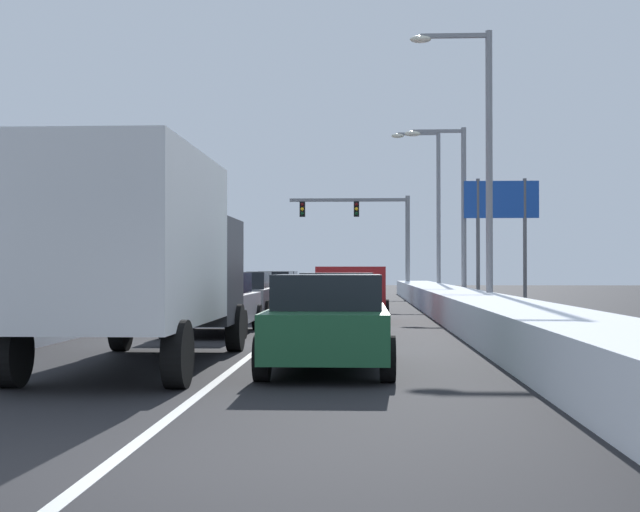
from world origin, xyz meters
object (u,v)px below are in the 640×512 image
at_px(box_truck_center_lane_nearest, 140,250).
at_px(traffic_light_gantry, 370,223).
at_px(sedan_green_right_lane_nearest, 329,322).
at_px(street_lamp_right_far, 432,200).
at_px(sedan_black_center_lane_fourth, 271,290).
at_px(suv_navy_right_lane_fourth, 347,284).
at_px(sedan_white_right_lane_second, 338,305).
at_px(street_lamp_right_mid, 455,198).
at_px(street_lamp_right_near, 479,149).
at_px(sedan_maroon_right_lane_fifth, 352,288).
at_px(sedan_silver_center_lane_second, 214,303).
at_px(suv_red_right_lane_third, 351,288).
at_px(roadside_sign_right, 501,213).
at_px(sedan_tan_center_lane_fifth, 278,287).
at_px(sedan_gray_center_lane_third, 243,295).

xyz_separation_m(box_truck_center_lane_nearest, traffic_light_gantry, (4.10, 41.53, 2.60)).
xyz_separation_m(sedan_green_right_lane_nearest, traffic_light_gantry, (1.04, 41.63, 3.73)).
xyz_separation_m(traffic_light_gantry, street_lamp_right_far, (3.30, -7.33, 0.89)).
bearing_deg(sedan_black_center_lane_fourth, suv_navy_right_lane_fourth, -14.27).
bearing_deg(sedan_white_right_lane_second, sedan_green_right_lane_nearest, -89.62).
relative_size(sedan_black_center_lane_fourth, street_lamp_right_mid, 0.58).
bearing_deg(street_lamp_right_far, street_lamp_right_mid, -88.80).
xyz_separation_m(box_truck_center_lane_nearest, street_lamp_right_near, (7.35, 14.64, 3.58)).
height_order(sedan_maroon_right_lane_fifth, box_truck_center_lane_nearest, box_truck_center_lane_nearest).
distance_m(sedan_silver_center_lane_second, traffic_light_gantry, 34.35).
relative_size(suv_red_right_lane_third, sedan_black_center_lane_fourth, 1.09).
xyz_separation_m(sedan_black_center_lane_fourth, roadside_sign_right, (9.60, 3.49, 3.25)).
distance_m(suv_navy_right_lane_fourth, street_lamp_right_far, 15.45).
height_order(suv_red_right_lane_third, street_lamp_right_far, street_lamp_right_far).
bearing_deg(street_lamp_right_far, sedan_tan_center_lane_fifth, -136.42).
height_order(sedan_white_right_lane_second, sedan_maroon_right_lane_fifth, same).
distance_m(street_lamp_right_near, street_lamp_right_mid, 9.82).
bearing_deg(roadside_sign_right, suv_red_right_lane_third, -118.75).
height_order(sedan_maroon_right_lane_fifth, traffic_light_gantry, traffic_light_gantry).
relative_size(suv_navy_right_lane_fourth, roadside_sign_right, 0.89).
height_order(suv_red_right_lane_third, street_lamp_right_near, street_lamp_right_near).
distance_m(suv_navy_right_lane_fourth, sedan_gray_center_lane_third, 6.77).
relative_size(sedan_maroon_right_lane_fifth, sedan_gray_center_lane_third, 1.00).
xyz_separation_m(suv_navy_right_lane_fourth, sedan_maroon_right_lane_fifth, (0.14, 6.33, -0.25)).
relative_size(box_truck_center_lane_nearest, street_lamp_right_mid, 0.93).
relative_size(traffic_light_gantry, street_lamp_right_near, 0.81).
xyz_separation_m(sedan_tan_center_lane_fifth, traffic_light_gantry, (4.40, 14.65, 3.73)).
height_order(street_lamp_right_mid, roadside_sign_right, street_lamp_right_mid).
bearing_deg(street_lamp_right_mid, sedan_gray_center_lane_third, -127.19).
relative_size(suv_navy_right_lane_fourth, street_lamp_right_far, 0.54).
distance_m(traffic_light_gantry, roadside_sign_right, 18.07).
bearing_deg(street_lamp_right_far, box_truck_center_lane_nearest, -102.20).
height_order(box_truck_center_lane_nearest, sedan_black_center_lane_fourth, box_truck_center_lane_nearest).
distance_m(suv_red_right_lane_third, traffic_light_gantry, 28.94).
bearing_deg(sedan_black_center_lane_fourth, roadside_sign_right, 20.01).
xyz_separation_m(suv_navy_right_lane_fourth, roadside_sign_right, (6.58, 4.26, 3.00)).
relative_size(box_truck_center_lane_nearest, sedan_silver_center_lane_second, 1.60).
distance_m(sedan_maroon_right_lane_fifth, street_lamp_right_mid, 6.24).
relative_size(box_truck_center_lane_nearest, sedan_tan_center_lane_fifth, 1.60).
distance_m(box_truck_center_lane_nearest, sedan_tan_center_lane_fifth, 26.91).
bearing_deg(sedan_gray_center_lane_third, street_lamp_right_near, 4.04).
bearing_deg(sedan_green_right_lane_nearest, sedan_silver_center_lane_second, 112.05).
bearing_deg(traffic_light_gantry, street_lamp_right_far, -65.78).
xyz_separation_m(sedan_maroon_right_lane_fifth, box_truck_center_lane_nearest, (-3.13, -26.38, 1.14)).
bearing_deg(street_lamp_right_mid, sedan_tan_center_lane_fifth, 162.68).
distance_m(suv_red_right_lane_third, sedan_maroon_right_lane_fifth, 13.56).
relative_size(sedan_tan_center_lane_fifth, roadside_sign_right, 0.82).
xyz_separation_m(sedan_white_right_lane_second, sedan_gray_center_lane_third, (-3.24, 7.45, 0.00)).
height_order(sedan_black_center_lane_fourth, street_lamp_right_mid, street_lamp_right_mid).
relative_size(sedan_gray_center_lane_third, street_lamp_right_near, 0.48).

